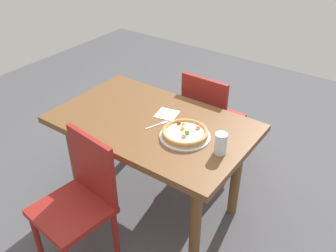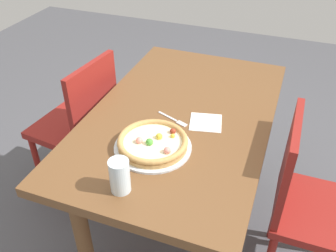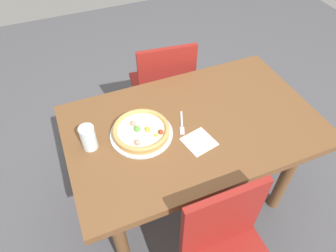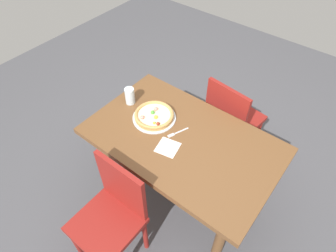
{
  "view_description": "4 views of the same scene",
  "coord_description": "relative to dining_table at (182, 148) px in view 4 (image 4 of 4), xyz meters",
  "views": [
    {
      "loc": [
        1.26,
        -1.59,
        2.02
      ],
      "look_at": [
        0.14,
        -0.01,
        0.76
      ],
      "focal_mm": 39.07,
      "sensor_mm": 36.0,
      "label": 1
    },
    {
      "loc": [
        1.33,
        0.43,
        1.69
      ],
      "look_at": [
        0.14,
        -0.01,
        0.76
      ],
      "focal_mm": 38.92,
      "sensor_mm": 36.0,
      "label": 2
    },
    {
      "loc": [
        0.54,
        0.97,
        1.89
      ],
      "look_at": [
        0.14,
        -0.01,
        0.76
      ],
      "focal_mm": 32.67,
      "sensor_mm": 36.0,
      "label": 3
    },
    {
      "loc": [
        -0.72,
        1.07,
        2.25
      ],
      "look_at": [
        0.14,
        -0.01,
        0.76
      ],
      "focal_mm": 31.12,
      "sensor_mm": 36.0,
      "label": 4
    }
  ],
  "objects": [
    {
      "name": "ground_plane",
      "position": [
        0.0,
        0.0,
        -0.64
      ],
      "size": [
        6.0,
        6.0,
        0.0
      ],
      "primitive_type": "plane",
      "color": "#4C4C51"
    },
    {
      "name": "dining_table",
      "position": [
        0.0,
        0.0,
        0.0
      ],
      "size": [
        1.31,
        0.81,
        0.74
      ],
      "color": "brown",
      "rests_on": "ground"
    },
    {
      "name": "chair_near",
      "position": [
        -0.07,
        -0.62,
        -0.15
      ],
      "size": [
        0.45,
        0.45,
        0.88
      ],
      "rotation": [
        0.0,
        0.0,
        3.02
      ],
      "color": "maroon",
      "rests_on": "ground"
    },
    {
      "name": "chair_far",
      "position": [
        0.1,
        0.62,
        -0.15
      ],
      "size": [
        0.4,
        0.4,
        0.88
      ],
      "rotation": [
        0.0,
        0.0,
        0.0
      ],
      "color": "maroon",
      "rests_on": "ground"
    },
    {
      "name": "plate",
      "position": [
        0.28,
        -0.03,
        0.11
      ],
      "size": [
        0.32,
        0.32,
        0.01
      ],
      "primitive_type": "cylinder",
      "color": "silver",
      "rests_on": "dining_table"
    },
    {
      "name": "pizza",
      "position": [
        0.28,
        -0.03,
        0.14
      ],
      "size": [
        0.28,
        0.28,
        0.05
      ],
      "color": "tan",
      "rests_on": "plate"
    },
    {
      "name": "fork",
      "position": [
        0.06,
        -0.01,
        0.11
      ],
      "size": [
        0.08,
        0.16,
        0.0
      ],
      "rotation": [
        0.0,
        0.0,
        1.19
      ],
      "color": "silver",
      "rests_on": "dining_table"
    },
    {
      "name": "drinking_glass",
      "position": [
        0.53,
        -0.05,
        0.17
      ],
      "size": [
        0.07,
        0.07,
        0.13
      ],
      "primitive_type": "cylinder",
      "color": "silver",
      "rests_on": "dining_table"
    },
    {
      "name": "napkin",
      "position": [
        0.03,
        0.13,
        0.11
      ],
      "size": [
        0.17,
        0.17,
        0.0
      ],
      "primitive_type": "cube",
      "rotation": [
        0.0,
        0.0,
        0.22
      ],
      "color": "white",
      "rests_on": "dining_table"
    }
  ]
}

